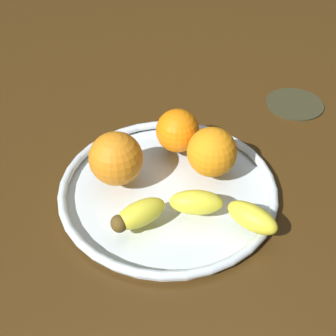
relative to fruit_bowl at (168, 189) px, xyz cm
name	(u,v)px	position (x,y,z in cm)	size (l,w,h in cm)	color
ground_plane	(168,203)	(0.00, 0.00, -2.92)	(158.80, 158.80, 4.00)	#422A10
fruit_bowl	(168,189)	(0.00, 0.00, 0.00)	(30.48, 30.48, 1.80)	silver
banana	(193,212)	(-2.11, 7.02, 2.51)	(21.33, 9.48, 3.24)	yellow
orange_back_left	(116,159)	(6.79, -2.16, 4.59)	(7.41, 7.41, 7.41)	orange
orange_back_right	(178,131)	(-2.56, -7.68, 4.10)	(6.44, 6.44, 6.44)	orange
orange_center	(212,152)	(-6.40, -1.84, 4.38)	(6.99, 6.99, 6.99)	orange
ambient_coaster	(295,103)	(-25.53, -18.63, -0.62)	(10.14, 10.14, 0.60)	#33321D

